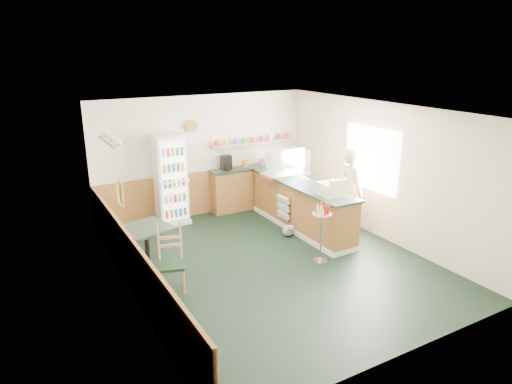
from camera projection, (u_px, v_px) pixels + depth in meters
ground at (273, 262)px, 8.17m from camera, size 6.00×6.00×0.00m
room_envelope at (242, 172)px, 8.21m from camera, size 5.04×6.02×2.72m
service_counter at (301, 208)px, 9.56m from camera, size 0.68×3.01×1.01m
back_counter at (254, 185)px, 10.89m from camera, size 2.24×0.42×1.69m
drinks_fridge at (171, 180)px, 9.74m from camera, size 0.65×0.54×1.96m
display_case at (285, 163)px, 9.85m from camera, size 0.98×0.51×0.56m
cash_register at (331, 189)px, 8.57m from camera, size 0.45×0.47×0.24m
shopkeeper at (352, 192)px, 9.15m from camera, size 0.56×0.69×1.81m
condiment_stand at (322, 224)px, 7.98m from camera, size 0.34×0.34×1.07m
newspaper_rack at (283, 208)px, 9.51m from camera, size 0.09×0.42×0.50m
cafe_table at (147, 241)px, 7.63m from camera, size 0.92×0.92×0.83m
cafe_chair at (169, 255)px, 7.13m from camera, size 0.50×0.50×1.08m
dog_doorstop at (288, 230)px, 9.27m from camera, size 0.23×0.29×0.27m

